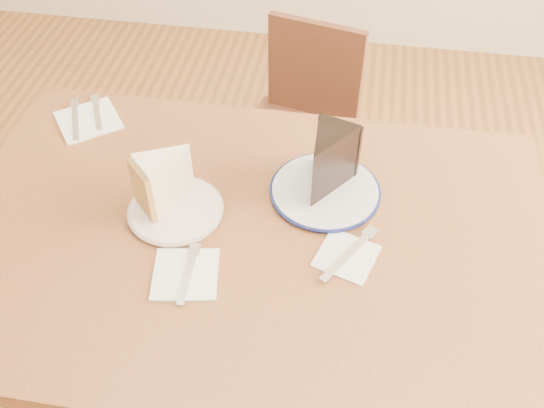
{
  "coord_description": "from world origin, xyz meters",
  "views": [
    {
      "loc": [
        0.18,
        -0.77,
        1.65
      ],
      "look_at": [
        0.04,
        0.04,
        0.8
      ],
      "focal_mm": 40.0,
      "sensor_mm": 36.0,
      "label": 1
    }
  ],
  "objects_px": {
    "table": "(248,264)",
    "chair_far": "(300,131)",
    "chocolate_cake": "(325,166)",
    "plate_cream": "(176,210)",
    "plate_navy": "(325,191)",
    "carrot_cake": "(169,179)"
  },
  "relations": [
    {
      "from": "table",
      "to": "chair_far",
      "type": "distance_m",
      "value": 0.78
    },
    {
      "from": "plate_cream",
      "to": "table",
      "type": "bearing_deg",
      "value": -12.03
    },
    {
      "from": "table",
      "to": "plate_cream",
      "type": "relative_size",
      "value": 6.44
    },
    {
      "from": "plate_cream",
      "to": "chocolate_cake",
      "type": "distance_m",
      "value": 0.32
    },
    {
      "from": "plate_cream",
      "to": "chocolate_cake",
      "type": "relative_size",
      "value": 1.44
    },
    {
      "from": "chocolate_cake",
      "to": "plate_cream",
      "type": "bearing_deg",
      "value": 38.48
    },
    {
      "from": "table",
      "to": "chocolate_cake",
      "type": "xyz_separation_m",
      "value": [
        0.14,
        0.14,
        0.17
      ]
    },
    {
      "from": "chair_far",
      "to": "table",
      "type": "bearing_deg",
      "value": 101.95
    },
    {
      "from": "table",
      "to": "plate_cream",
      "type": "height_order",
      "value": "plate_cream"
    },
    {
      "from": "table",
      "to": "chair_far",
      "type": "height_order",
      "value": "table"
    },
    {
      "from": "table",
      "to": "plate_navy",
      "type": "bearing_deg",
      "value": 44.01
    },
    {
      "from": "chocolate_cake",
      "to": "carrot_cake",
      "type": "bearing_deg",
      "value": 33.44
    },
    {
      "from": "plate_navy",
      "to": "carrot_cake",
      "type": "xyz_separation_m",
      "value": [
        -0.31,
        -0.08,
        0.06
      ]
    },
    {
      "from": "plate_cream",
      "to": "plate_navy",
      "type": "distance_m",
      "value": 0.31
    },
    {
      "from": "table",
      "to": "plate_navy",
      "type": "distance_m",
      "value": 0.22
    },
    {
      "from": "chair_far",
      "to": "chocolate_cake",
      "type": "xyz_separation_m",
      "value": [
        0.12,
        -0.61,
        0.41
      ]
    },
    {
      "from": "plate_cream",
      "to": "plate_navy",
      "type": "relative_size",
      "value": 0.84
    },
    {
      "from": "table",
      "to": "chair_far",
      "type": "xyz_separation_m",
      "value": [
        0.02,
        0.75,
        -0.24
      ]
    },
    {
      "from": "plate_cream",
      "to": "carrot_cake",
      "type": "distance_m",
      "value": 0.07
    },
    {
      "from": "table",
      "to": "chocolate_cake",
      "type": "relative_size",
      "value": 9.26
    },
    {
      "from": "chocolate_cake",
      "to": "plate_navy",
      "type": "bearing_deg",
      "value": 161.57
    },
    {
      "from": "chair_far",
      "to": "chocolate_cake",
      "type": "distance_m",
      "value": 0.74
    }
  ]
}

